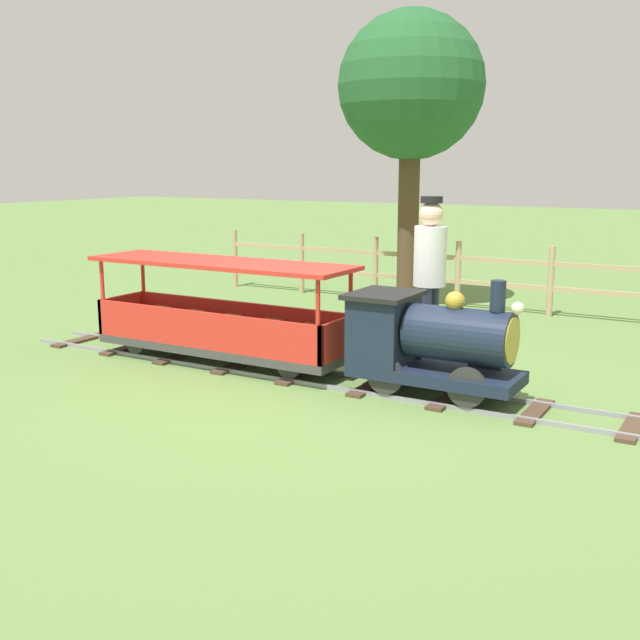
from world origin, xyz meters
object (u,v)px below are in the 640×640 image
(passenger_car, at_px, (221,322))
(oak_tree_near, at_px, (411,89))
(conductor_person, at_px, (430,269))
(locomotive, at_px, (427,340))

(passenger_car, xyz_separation_m, oak_tree_near, (-3.77, 0.27, 2.44))
(passenger_car, height_order, conductor_person, conductor_person)
(locomotive, height_order, passenger_car, locomotive)
(passenger_car, bearing_deg, oak_tree_near, 175.85)
(passenger_car, relative_size, oak_tree_near, 0.70)
(locomotive, xyz_separation_m, passenger_car, (0.00, -2.12, -0.06))
(locomotive, height_order, oak_tree_near, oak_tree_near)
(locomotive, xyz_separation_m, conductor_person, (-0.82, -0.32, 0.47))
(passenger_car, bearing_deg, locomotive, 90.00)
(passenger_car, relative_size, conductor_person, 1.67)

